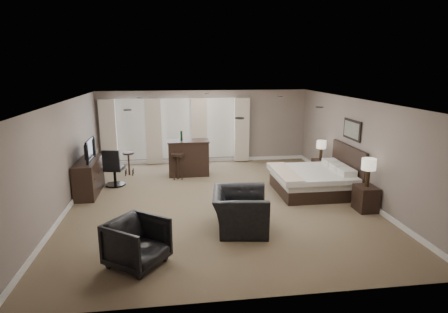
{
  "coord_description": "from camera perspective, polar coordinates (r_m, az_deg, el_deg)",
  "views": [
    {
      "loc": [
        -1.1,
        -9.15,
        3.43
      ],
      "look_at": [
        0.2,
        0.4,
        1.1
      ],
      "focal_mm": 30.0,
      "sensor_mm": 36.0,
      "label": 1
    }
  ],
  "objects": [
    {
      "name": "nightstand_near",
      "position": [
        9.76,
        20.78,
        -5.99
      ],
      "size": [
        0.46,
        0.56,
        0.61
      ],
      "primitive_type": "cube",
      "color": "black",
      "rests_on": "ground"
    },
    {
      "name": "lamp_far",
      "position": [
        12.13,
        14.57,
        0.93
      ],
      "size": [
        0.3,
        0.3,
        0.61
      ],
      "primitive_type": "cube",
      "color": "beige",
      "rests_on": "nightstand_far"
    },
    {
      "name": "bar_counter",
      "position": [
        12.05,
        -5.42,
        -0.17
      ],
      "size": [
        1.32,
        0.68,
        1.15
      ],
      "primitive_type": "cube",
      "color": "black",
      "rests_on": "ground"
    },
    {
      "name": "lamp_near",
      "position": [
        9.57,
        21.1,
        -2.31
      ],
      "size": [
        0.33,
        0.33,
        0.69
      ],
      "primitive_type": "cube",
      "color": "beige",
      "rests_on": "nightstand_near"
    },
    {
      "name": "nightstand_far",
      "position": [
        12.27,
        14.41,
        -1.74
      ],
      "size": [
        0.42,
        0.51,
        0.55
      ],
      "primitive_type": "cube",
      "color": "black",
      "rests_on": "ground"
    },
    {
      "name": "wall_art",
      "position": [
        10.77,
        18.88,
        3.89
      ],
      "size": [
        0.04,
        0.96,
        0.56
      ],
      "primitive_type": "cube",
      "color": "slate",
      "rests_on": "room"
    },
    {
      "name": "bar_stool_right",
      "position": [
        11.69,
        -7.07,
        -1.5
      ],
      "size": [
        0.47,
        0.47,
        0.81
      ],
      "primitive_type": "cube",
      "rotation": [
        0.0,
        0.0,
        0.25
      ],
      "color": "black",
      "rests_on": "ground"
    },
    {
      "name": "tv",
      "position": [
        10.79,
        -20.12,
        -0.23
      ],
      "size": [
        0.59,
        1.02,
        0.13
      ],
      "primitive_type": "imported",
      "rotation": [
        0.0,
        0.0,
        1.57
      ],
      "color": "black",
      "rests_on": "dresser"
    },
    {
      "name": "window_bay",
      "position": [
        13.44,
        -7.24,
        3.94
      ],
      "size": [
        5.25,
        0.2,
        2.3
      ],
      "color": "silver",
      "rests_on": "room"
    },
    {
      "name": "room",
      "position": [
        9.46,
        -0.87,
        0.58
      ],
      "size": [
        7.6,
        8.6,
        2.64
      ],
      "color": "brown",
      "rests_on": "ground"
    },
    {
      "name": "armchair_near",
      "position": [
        8.03,
        2.46,
        -7.25
      ],
      "size": [
        1.03,
        1.42,
        1.15
      ],
      "primitive_type": "imported",
      "rotation": [
        0.0,
        0.0,
        1.43
      ],
      "color": "black",
      "rests_on": "ground"
    },
    {
      "name": "bed",
      "position": [
        10.55,
        12.97,
        -2.02
      ],
      "size": [
        2.05,
        1.96,
        1.31
      ],
      "primitive_type": "cube",
      "color": "silver",
      "rests_on": "ground"
    },
    {
      "name": "desk_chair",
      "position": [
        11.38,
        -16.38,
        -1.58
      ],
      "size": [
        0.66,
        0.66,
        1.12
      ],
      "primitive_type": "cube",
      "rotation": [
        0.0,
        0.0,
        2.97
      ],
      "color": "black",
      "rests_on": "ground"
    },
    {
      "name": "armchair_far",
      "position": [
        6.87,
        -13.12,
        -12.39
      ],
      "size": [
        1.21,
        1.22,
        0.92
      ],
      "primitive_type": "imported",
      "rotation": [
        0.0,
        0.0,
        0.93
      ],
      "color": "black",
      "rests_on": "ground"
    },
    {
      "name": "dresser",
      "position": [
        10.92,
        -19.89,
        -2.96
      ],
      "size": [
        0.52,
        1.62,
        0.94
      ],
      "primitive_type": "cube",
      "color": "black",
      "rests_on": "ground"
    },
    {
      "name": "bar_stool_left",
      "position": [
        12.41,
        -14.29,
        -1.07
      ],
      "size": [
        0.44,
        0.44,
        0.76
      ],
      "primitive_type": "cube",
      "rotation": [
        0.0,
        0.0,
        -0.26
      ],
      "color": "black",
      "rests_on": "ground"
    }
  ]
}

